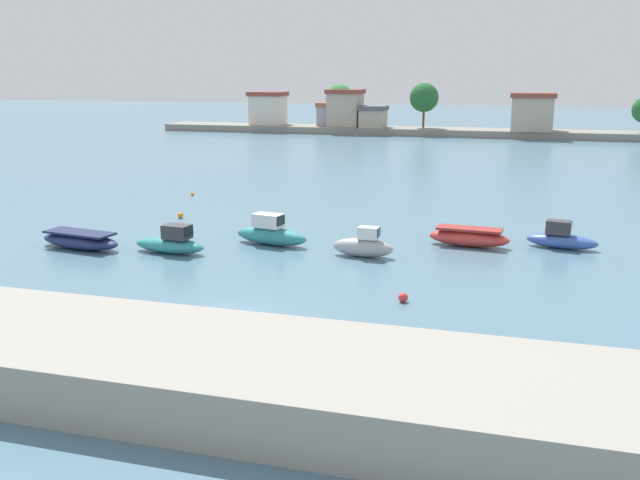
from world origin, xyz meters
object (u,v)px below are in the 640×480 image
Objects in this scene: moored_boat_1 at (171,243)px; moored_boat_4 at (469,237)px; moored_boat_5 at (561,239)px; moored_boat_2 at (271,233)px; mooring_buoy_0 at (192,194)px; moored_boat_3 at (364,246)px; moored_boat_0 at (80,240)px; mooring_buoy_2 at (403,297)px; mooring_buoy_1 at (180,215)px.

moored_boat_1 is 0.92× the size of moored_boat_4.
moored_boat_5 is (20.75, 7.14, -0.02)m from moored_boat_1.
mooring_buoy_0 is (-11.89, 13.94, -0.53)m from moored_boat_2.
moored_boat_5 is at bearing 22.89° from moored_boat_1.
moored_boat_2 is 1.39× the size of moored_boat_3.
moored_boat_0 is 27.29m from moored_boat_5.
moored_boat_3 is 23.24m from mooring_buoy_0.
mooring_buoy_2 is (19.17, -4.35, -0.26)m from moored_boat_0.
moored_boat_0 is at bearing 167.21° from mooring_buoy_2.
mooring_buoy_2 is at bearing -62.45° from moored_boat_3.
moored_boat_2 is 5.88m from moored_boat_3.
mooring_buoy_2 is at bearing -37.64° from mooring_buoy_1.
mooring_buoy_0 is 0.68× the size of mooring_buoy_2.
moored_boat_3 is (15.82, 2.69, 0.14)m from moored_boat_0.
moored_boat_4 is at bearing 80.01° from mooring_buoy_2.
moored_boat_0 reaches higher than mooring_buoy_1.
moored_boat_1 is at bearing -67.20° from mooring_buoy_0.
moored_boat_4 is at bearing -160.05° from moored_boat_5.
moored_boat_3 is at bearing 17.83° from moored_boat_0.
moored_boat_1 is at bearing -133.25° from moored_boat_2.
mooring_buoy_1 is (1.47, 9.30, -0.27)m from moored_boat_0.
moored_boat_3 is 6.64m from moored_boat_4.
mooring_buoy_1 reaches higher than mooring_buoy_0.
mooring_buoy_0 is (-1.83, 17.80, -0.33)m from moored_boat_0.
moored_boat_4 is at bearing 25.42° from moored_boat_1.
mooring_buoy_1 is 22.36m from mooring_buoy_2.
moored_boat_2 is at bearing 170.60° from moored_boat_3.
mooring_buoy_1 is (3.30, -8.51, 0.06)m from mooring_buoy_0.
moored_boat_1 reaches higher than moored_boat_0.
moored_boat_3 is (10.38, 2.18, 0.02)m from moored_boat_1.
moored_boat_3 reaches higher than mooring_buoy_0.
moored_boat_3 is at bearing 115.43° from mooring_buoy_2.
moored_boat_5 is 29.80m from mooring_buoy_0.
moored_boat_4 is 5.16m from moored_boat_5.
moored_boat_0 is at bearing -98.99° from mooring_buoy_1.
moored_boat_3 reaches higher than moored_boat_1.
moored_boat_5 is 24.78m from mooring_buoy_1.
moored_boat_3 is 8.44× the size of mooring_buoy_1.
mooring_buoy_1 is (-14.35, 6.60, -0.41)m from moored_boat_3.
moored_boat_4 is at bearing -7.54° from mooring_buoy_1.
moored_boat_0 is at bearing -170.75° from moored_boat_1.
mooring_buoy_2 is at bearing -46.53° from mooring_buoy_0.
moored_boat_4 is at bearing 25.76° from moored_boat_0.
moored_boat_0 is 13.41× the size of mooring_buoy_1.
moored_boat_1 is at bearing 160.50° from mooring_buoy_2.
moored_boat_5 reaches higher than mooring_buoy_2.
moored_boat_3 reaches higher than moored_boat_5.
moored_boat_2 is at bearing -49.52° from mooring_buoy_0.
moored_boat_1 is 16.85m from moored_boat_4.
moored_boat_5 is at bearing 23.95° from moored_boat_2.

